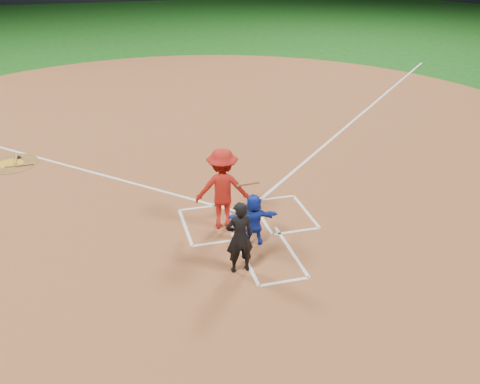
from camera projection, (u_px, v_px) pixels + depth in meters
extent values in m
plane|color=#124813|center=(247.00, 219.00, 13.56)|extent=(120.00, 120.00, 0.00)
cylinder|color=brown|center=(200.00, 139.00, 18.75)|extent=(28.00, 28.00, 0.01)
cylinder|color=silver|center=(247.00, 219.00, 13.55)|extent=(0.60, 0.60, 0.02)
cylinder|color=brown|center=(10.00, 164.00, 16.74)|extent=(1.70, 1.70, 0.01)
cylinder|color=gold|center=(10.00, 163.00, 16.73)|extent=(0.80, 0.80, 0.00)
cylinder|color=#AB713E|center=(16.00, 159.00, 16.97)|extent=(0.10, 0.84, 0.06)
cylinder|color=#9A6838|center=(19.00, 165.00, 16.53)|extent=(0.84, 0.10, 0.06)
torus|color=black|center=(18.00, 157.00, 17.12)|extent=(0.19, 0.19, 0.05)
imported|color=#1630B7|center=(254.00, 220.00, 12.22)|extent=(1.20, 0.49, 1.26)
imported|color=black|center=(240.00, 237.00, 11.15)|extent=(0.60, 0.40, 1.64)
cube|color=white|center=(202.00, 207.00, 14.11)|extent=(1.22, 0.08, 0.01)
cube|color=white|center=(218.00, 242.00, 12.53)|extent=(1.22, 0.08, 0.01)
cube|color=white|center=(233.00, 221.00, 13.46)|extent=(0.08, 1.83, 0.01)
cube|color=white|center=(185.00, 227.00, 13.17)|extent=(0.08, 1.83, 0.01)
cube|color=white|center=(272.00, 198.00, 14.57)|extent=(1.22, 0.08, 0.01)
cube|color=white|center=(296.00, 231.00, 12.99)|extent=(1.22, 0.08, 0.01)
cube|color=white|center=(261.00, 217.00, 13.64)|extent=(0.08, 1.83, 0.01)
cube|color=white|center=(306.00, 211.00, 13.93)|extent=(0.08, 1.83, 0.01)
cube|color=white|center=(245.00, 257.00, 11.95)|extent=(0.08, 2.20, 0.01)
cube|color=white|center=(291.00, 250.00, 12.21)|extent=(0.08, 2.20, 0.01)
cube|color=white|center=(284.00, 282.00, 11.13)|extent=(1.10, 0.08, 0.01)
cube|color=white|center=(365.00, 111.00, 21.61)|extent=(14.21, 14.21, 0.01)
imported|color=#AC1A13|center=(223.00, 189.00, 12.79)|extent=(1.44, 1.00, 2.03)
cylinder|color=brown|center=(248.00, 184.00, 12.75)|extent=(0.72, 0.54, 0.28)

